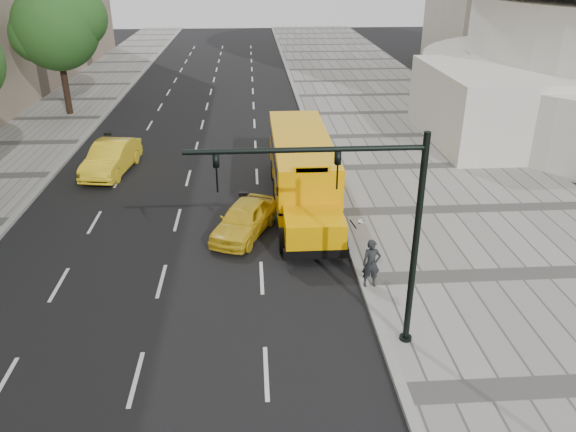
{
  "coord_description": "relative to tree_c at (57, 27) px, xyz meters",
  "views": [
    {
      "loc": [
        2.29,
        -22.05,
        10.32
      ],
      "look_at": [
        3.5,
        -4.0,
        1.9
      ],
      "focal_mm": 35.0,
      "sensor_mm": 36.0,
      "label": 1
    }
  ],
  "objects": [
    {
      "name": "curb_museum",
      "position": [
        16.39,
        -17.97,
        -5.93
      ],
      "size": [
        0.3,
        140.0,
        0.15
      ],
      "primitive_type": "cube",
      "color": "gray",
      "rests_on": "ground"
    },
    {
      "name": "taxi_near",
      "position": [
        12.28,
        -19.57,
        -5.32
      ],
      "size": [
        3.06,
        4.38,
        1.38
      ],
      "primitive_type": "imported",
      "rotation": [
        0.0,
        0.0,
        -0.39
      ],
      "color": "yellow",
      "rests_on": "ground"
    },
    {
      "name": "traffic_signal",
      "position": [
        15.59,
        -26.96,
        -1.92
      ],
      "size": [
        6.18,
        0.36,
        6.4
      ],
      "color": "black",
      "rests_on": "ground"
    },
    {
      "name": "ground",
      "position": [
        10.39,
        -17.97,
        -6.01
      ],
      "size": [
        140.0,
        140.0,
        0.0
      ],
      "primitive_type": "plane",
      "color": "black",
      "rests_on": "ground"
    },
    {
      "name": "tree_c",
      "position": [
        0.0,
        0.0,
        0.0
      ],
      "size": [
        6.34,
        5.63,
        8.78
      ],
      "color": "black",
      "rests_on": "ground"
    },
    {
      "name": "sidewalk_museum",
      "position": [
        22.39,
        -17.97,
        -5.93
      ],
      "size": [
        12.0,
        140.0,
        0.15
      ],
      "primitive_type": "cube",
      "color": "gray",
      "rests_on": "ground"
    },
    {
      "name": "pedestrian",
      "position": [
        16.54,
        -23.98,
        -5.01
      ],
      "size": [
        0.63,
        0.42,
        1.7
      ],
      "primitive_type": "imported",
      "rotation": [
        0.0,
        0.0,
        0.03
      ],
      "color": "black",
      "rests_on": "sidewalk_museum"
    },
    {
      "name": "school_bus",
      "position": [
        14.89,
        -16.27,
        -4.25
      ],
      "size": [
        2.96,
        11.56,
        3.19
      ],
      "color": "#FBAA00",
      "rests_on": "ground"
    },
    {
      "name": "taxi_far",
      "position": [
        5.39,
        -11.9,
        -5.2
      ],
      "size": [
        2.39,
        5.1,
        1.62
      ],
      "primitive_type": "imported",
      "rotation": [
        0.0,
        0.0,
        -0.14
      ],
      "color": "yellow",
      "rests_on": "ground"
    },
    {
      "name": "curb_far",
      "position": [
        2.39,
        -17.97,
        -5.93
      ],
      "size": [
        0.3,
        140.0,
        0.15
      ],
      "primitive_type": "cube",
      "color": "gray",
      "rests_on": "ground"
    }
  ]
}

